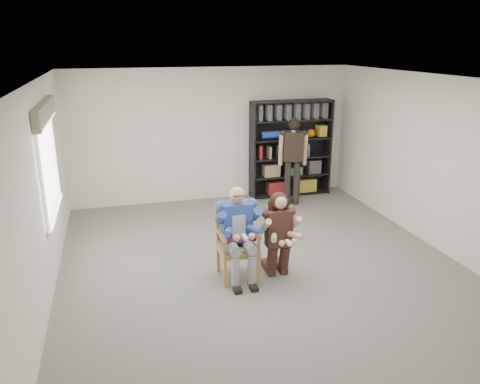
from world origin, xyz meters
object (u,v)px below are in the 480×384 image
object	(u,v)px
standing_man	(293,163)
bookshelf	(291,149)
armchair	(238,244)
seated_man	(238,233)
kneeling_woman	(279,236)

from	to	relation	value
standing_man	bookshelf	bearing A→B (deg)	84.88
armchair	bookshelf	size ratio (longest dim) A/B	0.51
armchair	seated_man	bearing A→B (deg)	0.00
bookshelf	standing_man	bearing A→B (deg)	-107.50
kneeling_woman	bookshelf	distance (m)	3.91
seated_man	kneeling_woman	world-z (taller)	seated_man
seated_man	bookshelf	distance (m)	4.07
standing_man	kneeling_woman	bearing A→B (deg)	-102.54
kneeling_woman	standing_man	distance (m)	3.25
bookshelf	seated_man	bearing A→B (deg)	-121.88
bookshelf	standing_man	xyz separation A→B (m)	(-0.20, -0.63, -0.14)
kneeling_woman	armchair	bearing A→B (deg)	169.29
seated_man	bookshelf	bearing A→B (deg)	59.11
seated_man	kneeling_woman	distance (m)	0.60
armchair	standing_man	distance (m)	3.44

